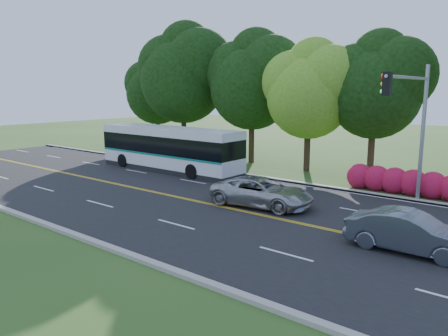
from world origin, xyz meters
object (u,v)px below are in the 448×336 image
Objects in this scene: transit_bus at (169,149)px; sedan at (410,232)px; traffic_signal at (413,113)px; suv at (262,192)px.

sedan is (18.29, -5.81, -0.80)m from transit_bus.
traffic_signal is 1.58× the size of sedan.
transit_bus is at bearing 63.57° from suv.
transit_bus is at bearing -179.51° from traffic_signal.
transit_bus is (-16.43, -0.14, -3.12)m from traffic_signal.
sedan is at bearing -109.99° from suv.
suv is at bearing -19.98° from transit_bus.
sedan is at bearing -17.34° from transit_bus.
transit_bus reaches higher than suv.
traffic_signal is at bearing 16.18° from sedan.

